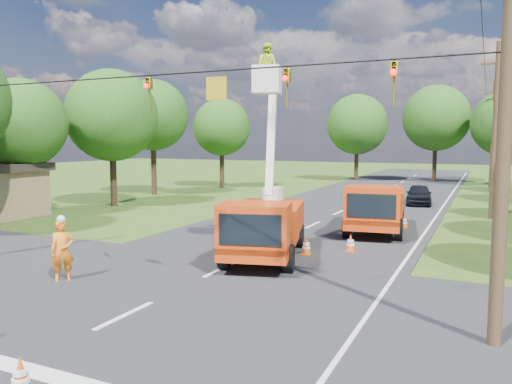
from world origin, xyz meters
The scene contains 24 objects.
ground centered at (0.00, 20.00, 0.00)m, with size 140.00×140.00×0.00m, color #294E17.
road_main centered at (0.00, 20.00, 0.00)m, with size 12.00×100.00×0.06m, color black.
road_cross centered at (0.00, 2.00, 0.00)m, with size 56.00×10.00×0.07m, color black.
stop_bar centered at (0.00, -3.20, 0.00)m, with size 9.00×0.45×0.02m, color silver.
edge_line centered at (5.60, 20.00, 0.00)m, with size 0.12×90.00×0.02m, color silver.
bucket_truck centered at (0.67, 7.25, 1.70)m, with size 3.90×6.75×8.08m.
second_truck centered at (3.36, 14.44, 1.27)m, with size 3.30×6.78×2.44m.
ground_worker centered at (-3.93, 1.77, 0.99)m, with size 0.72×0.47×1.98m, color orange.
distant_car centered at (3.94, 26.42, 0.70)m, with size 1.66×4.13×1.41m, color black.
traffic_cone_1 centered at (0.94, -3.89, 0.36)m, with size 0.38×0.38×0.71m.
traffic_cone_2 centered at (1.90, 8.48, 0.36)m, with size 0.38×0.38×0.71m.
traffic_cone_3 centered at (3.33, 9.78, 0.36)m, with size 0.38×0.38×0.71m.
traffic_cone_6 centered at (4.47, 16.21, 0.36)m, with size 0.38×0.38×0.71m.
pole_right_near centered at (8.50, 2.00, 5.11)m, with size 1.80×0.30×10.00m.
pole_right_mid centered at (8.50, 22.00, 5.11)m, with size 1.80×0.30×10.00m.
pole_right_far centered at (8.50, 42.00, 5.11)m, with size 1.80×0.30×10.00m.
signal_span centered at (2.23, 1.99, 5.88)m, with size 18.00×0.29×1.07m.
tree_left_c centered at (-16.50, 11.00, 5.44)m, with size 5.20×5.20×8.06m.
tree_left_d centered at (-15.00, 17.00, 6.12)m, with size 6.20×6.20×9.24m.
tree_left_e centered at (-16.80, 24.00, 6.49)m, with size 5.80×5.80×9.41m.
tree_left_f centered at (-14.80, 32.00, 5.69)m, with size 5.40×5.40×8.40m.
tree_far_a centered at (-5.00, 45.00, 6.19)m, with size 6.60×6.60×9.50m.
tree_far_b centered at (3.00, 47.00, 6.81)m, with size 7.00×7.00×10.32m.
tree_far_c centered at (9.50, 44.00, 6.06)m, with size 6.20×6.20×9.18m.
Camera 1 is at (8.21, -9.72, 4.48)m, focal length 35.00 mm.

